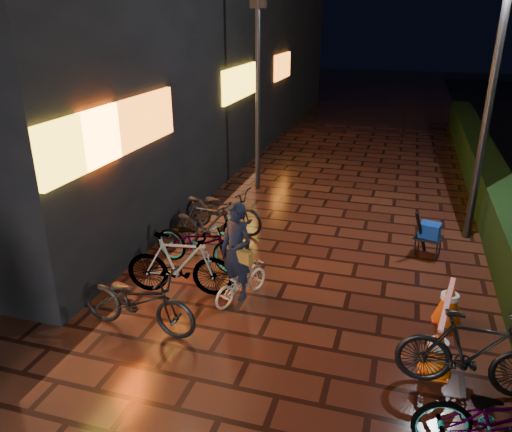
% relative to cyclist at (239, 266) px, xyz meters
% --- Properties ---
extents(ground, '(80.00, 80.00, 0.00)m').
position_rel_cyclist_xyz_m(ground, '(1.17, -2.00, -0.64)').
color(ground, '#381911').
rests_on(ground, ground).
extents(hedge, '(0.70, 20.00, 1.00)m').
position_rel_cyclist_xyz_m(hedge, '(4.47, 6.00, -0.14)').
color(hedge, black).
rests_on(hedge, ground).
extents(storefront_block, '(12.09, 22.00, 9.00)m').
position_rel_cyclist_xyz_m(storefront_block, '(-8.33, 9.49, 3.86)').
color(storefront_block, black).
rests_on(storefront_block, ground).
extents(lamp_post_hedge, '(0.54, 0.27, 5.73)m').
position_rel_cyclist_xyz_m(lamp_post_hedge, '(3.83, 3.78, 2.52)').
color(lamp_post_hedge, black).
rests_on(lamp_post_hedge, ground).
extents(lamp_post_sf, '(0.46, 0.23, 4.85)m').
position_rel_cyclist_xyz_m(lamp_post_sf, '(-1.33, 5.58, 2.03)').
color(lamp_post_sf, black).
rests_on(lamp_post_sf, ground).
extents(cyclist, '(0.87, 1.26, 1.72)m').
position_rel_cyclist_xyz_m(cyclist, '(0.00, 0.00, 0.00)').
color(cyclist, silver).
rests_on(cyclist, ground).
extents(traffic_barrier, '(0.66, 1.73, 0.70)m').
position_rel_cyclist_xyz_m(traffic_barrier, '(3.16, -0.29, -0.29)').
color(traffic_barrier, '#EC5E0C').
rests_on(traffic_barrier, ground).
extents(cart_assembly, '(0.63, 0.53, 0.96)m').
position_rel_cyclist_xyz_m(cart_assembly, '(2.99, 2.64, -0.15)').
color(cart_assembly, black).
rests_on(cart_assembly, ground).
extents(parked_bikes_storefront, '(2.16, 4.68, 1.10)m').
position_rel_cyclist_xyz_m(parked_bikes_storefront, '(-1.14, 0.77, -0.12)').
color(parked_bikes_storefront, black).
rests_on(parked_bikes_storefront, ground).
extents(parked_bikes_hedge, '(2.14, 2.48, 1.10)m').
position_rel_cyclist_xyz_m(parked_bikes_hedge, '(3.58, -2.14, -0.11)').
color(parked_bikes_hedge, black).
rests_on(parked_bikes_hedge, ground).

